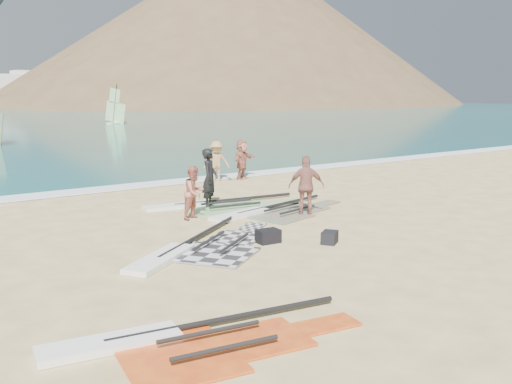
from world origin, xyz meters
TOP-DOWN VIEW (x-y plane):
  - ground at (0.00, 0.00)m, footprint 300.00×300.00m
  - surf_line at (0.00, 12.30)m, footprint 300.00×1.20m
  - headland_main at (85.00, 130.00)m, footprint 143.00×143.00m
  - headland_minor at (120.00, 140.00)m, footprint 70.00×70.00m
  - rig_grey at (-3.36, 2.92)m, footprint 5.08×3.88m
  - rig_green at (-0.42, 7.07)m, footprint 5.30×2.41m
  - rig_orange at (0.53, 5.21)m, footprint 5.05×2.52m
  - rig_red at (-6.10, -1.30)m, footprint 4.87×2.28m
  - gear_bag_near at (-0.40, 1.65)m, footprint 0.58×0.55m
  - gear_bag_far at (-1.59, 2.58)m, footprint 0.59×0.44m
  - person_wetsuit at (-0.52, 7.10)m, footprint 0.81×0.82m
  - beachgoer_left at (-1.72, 5.97)m, footprint 0.92×0.83m
  - beachgoer_mid at (2.47, 11.49)m, footprint 1.26×1.07m
  - beachgoer_back at (1.18, 4.37)m, footprint 1.13×0.96m
  - beachgoer_right at (3.75, 11.50)m, footprint 1.61×1.16m
  - windsurfer_right at (15.63, 54.51)m, footprint 2.52×2.69m

SIDE VIEW (x-z plane):
  - ground at x=0.00m, z-range 0.00..0.00m
  - surf_line at x=0.00m, z-range -0.02..0.02m
  - headland_main at x=85.00m, z-range -22.50..22.50m
  - headland_minor at x=120.00m, z-range -14.00..14.00m
  - rig_red at x=-6.10m, z-range -0.05..0.15m
  - rig_orange at x=0.53m, z-range -0.05..0.15m
  - rig_grey at x=-3.36m, z-range -0.05..0.15m
  - rig_green at x=-0.42m, z-range -0.05..0.15m
  - gear_bag_near at x=-0.40m, z-range 0.00..0.30m
  - gear_bag_far at x=-1.59m, z-range 0.00..0.33m
  - beachgoer_left at x=-1.72m, z-range 0.00..1.56m
  - beachgoer_right at x=3.75m, z-range 0.00..1.68m
  - beachgoer_mid at x=2.47m, z-range 0.00..1.69m
  - beachgoer_back at x=1.18m, z-range 0.00..1.81m
  - person_wetsuit at x=-0.52m, z-range 0.00..1.91m
  - windsurfer_right at x=15.63m, z-range -0.95..3.57m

